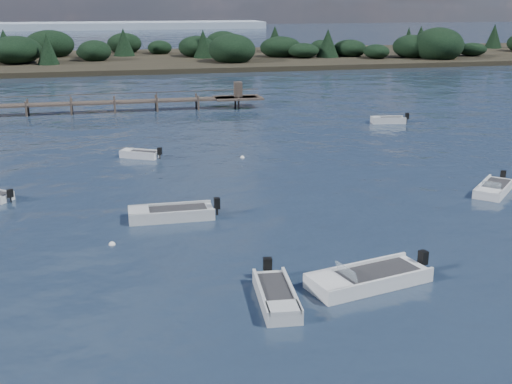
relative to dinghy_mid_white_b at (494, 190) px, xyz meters
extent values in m
plane|color=#152133|center=(-12.80, 46.10, -0.14)|extent=(400.00, 400.00, 0.00)
cube|color=silver|center=(0.01, 0.01, -0.05)|extent=(4.04, 4.01, 0.64)
cube|color=silver|center=(-1.11, -1.09, 0.32)|extent=(1.69, 1.70, 0.13)
cube|color=#27272A|center=(0.25, 0.24, 0.25)|extent=(2.88, 2.86, 0.11)
cube|color=silver|center=(0.52, -0.51, 0.32)|extent=(3.02, 2.98, 0.13)
cube|color=silver|center=(-0.50, 0.53, 0.32)|extent=(3.02, 2.98, 0.13)
cube|color=black|center=(1.63, 1.60, 0.43)|extent=(0.40, 0.40, 0.50)
cylinder|color=black|center=(1.63, 1.60, -0.01)|extent=(0.13, 0.13, 0.50)
cube|color=silver|center=(-0.64, -0.63, 0.54)|extent=(0.89, 0.90, 0.38)
cube|color=#AFB4B7|center=(-16.60, -11.16, -0.04)|extent=(1.68, 4.01, 0.73)
cube|color=#AFB4B7|center=(-16.73, -12.63, 0.38)|extent=(1.28, 1.04, 0.15)
cube|color=#27272A|center=(-16.57, -10.84, 0.30)|extent=(1.30, 2.74, 0.12)
cube|color=#AFB4B7|center=(-16.00, -11.21, 0.38)|extent=(0.47, 3.90, 0.15)
cube|color=#AFB4B7|center=(-17.20, -11.10, 0.38)|extent=(0.47, 3.90, 0.15)
cube|color=black|center=(-16.40, -8.98, 0.51)|extent=(0.38, 0.32, 0.57)
cylinder|color=black|center=(-16.40, -8.98, 0.01)|extent=(0.11, 0.11, 0.57)
cube|color=silver|center=(-12.49, -10.46, -0.04)|extent=(5.44, 3.06, 0.75)
cube|color=silver|center=(-14.39, -10.91, 0.40)|extent=(1.60, 1.97, 0.15)
cube|color=#27272A|center=(-12.09, -10.36, 0.31)|extent=(3.75, 2.30, 0.13)
cube|color=silver|center=(-12.28, -11.33, 0.40)|extent=(5.03, 1.31, 0.15)
cube|color=silver|center=(-12.69, -9.58, 0.40)|extent=(5.03, 1.31, 0.15)
cube|color=black|center=(-9.76, -9.81, 0.53)|extent=(0.38, 0.42, 0.59)
cylinder|color=black|center=(-9.76, -9.81, 0.02)|extent=(0.13, 0.13, 0.59)
cube|color=silver|center=(-13.59, -10.72, 0.66)|extent=(0.48, 1.39, 0.45)
cube|color=#AFB4B7|center=(-19.53, -0.36, -0.04)|extent=(4.50, 1.77, 0.75)
cube|color=#AFB4B7|center=(-21.23, -0.34, 0.40)|extent=(1.10, 1.55, 0.15)
cube|color=#27272A|center=(-19.17, -0.37, 0.31)|extent=(3.06, 1.41, 0.13)
cube|color=#AFB4B7|center=(-19.54, -1.15, 0.40)|extent=(4.48, 0.19, 0.15)
cube|color=#AFB4B7|center=(-19.52, 0.42, 0.40)|extent=(4.48, 0.19, 0.15)
cube|color=black|center=(-17.06, -0.40, 0.53)|extent=(0.30, 0.37, 0.59)
cylinder|color=black|center=(-17.06, -0.40, 0.01)|extent=(0.11, 0.11, 0.59)
cube|color=silver|center=(-20.38, 13.73, -0.05)|extent=(2.98, 2.35, 0.65)
cube|color=silver|center=(-21.30, 14.26, 0.33)|extent=(1.08, 1.21, 0.13)
cube|color=#27272A|center=(-20.18, 13.62, 0.26)|extent=(2.09, 1.71, 0.11)
cube|color=silver|center=(-20.62, 13.29, 0.33)|extent=(2.49, 1.47, 0.13)
cube|color=silver|center=(-20.13, 14.17, 0.33)|extent=(2.49, 1.47, 0.13)
cube|color=black|center=(-18.98, 12.94, 0.44)|extent=(0.38, 0.40, 0.51)
cylinder|color=black|center=(-18.98, 12.94, -0.01)|extent=(0.13, 0.13, 0.51)
cube|color=#AFB4B7|center=(3.07, 22.10, -0.04)|extent=(3.27, 1.73, 0.73)
cube|color=#AFB4B7|center=(1.90, 22.29, 0.38)|extent=(0.92, 1.23, 0.15)
cube|color=#27272A|center=(3.31, 22.06, 0.30)|extent=(2.25, 1.32, 0.12)
cube|color=#AFB4B7|center=(2.98, 21.55, 0.38)|extent=(3.09, 0.62, 0.15)
cube|color=#AFB4B7|center=(3.16, 22.65, 0.38)|extent=(3.09, 0.62, 0.15)
cube|color=black|center=(4.83, 21.81, 0.51)|extent=(0.34, 0.39, 0.57)
cylinder|color=black|center=(4.83, 21.81, 0.01)|extent=(0.12, 0.12, 0.57)
cube|color=black|center=(-28.23, 4.51, 0.40)|extent=(0.36, 0.38, 0.47)
cylinder|color=black|center=(-28.23, 4.51, -0.02)|extent=(0.12, 0.12, 0.47)
sphere|color=white|center=(-22.69, -3.56, -0.14)|extent=(0.32, 0.32, 0.32)
sphere|color=white|center=(-13.05, 11.92, -0.14)|extent=(0.32, 0.32, 0.32)
cube|color=#453A32|center=(-8.80, 34.10, 0.86)|extent=(5.00, 3.20, 0.18)
cube|color=#453A32|center=(-8.80, 34.10, 1.76)|extent=(0.80, 0.80, 1.60)
cylinder|color=#453A32|center=(-30.27, 33.24, 0.26)|extent=(0.20, 0.20, 2.20)
cylinder|color=#453A32|center=(-30.27, 34.95, 0.26)|extent=(0.20, 0.20, 2.20)
cylinder|color=#453A32|center=(-26.00, 33.24, 0.26)|extent=(0.20, 0.20, 2.20)
cylinder|color=#453A32|center=(-26.00, 34.95, 0.26)|extent=(0.20, 0.20, 2.20)
cylinder|color=#453A32|center=(-21.74, 33.24, 0.26)|extent=(0.20, 0.20, 2.20)
cylinder|color=#453A32|center=(-21.74, 34.95, 0.26)|extent=(0.20, 0.20, 2.20)
cylinder|color=#453A32|center=(-17.47, 33.24, 0.26)|extent=(0.20, 0.20, 2.20)
cylinder|color=#453A32|center=(-17.47, 34.95, 0.26)|extent=(0.20, 0.20, 2.20)
cylinder|color=#453A32|center=(-13.20, 33.24, 0.26)|extent=(0.20, 0.20, 2.20)
cylinder|color=#453A32|center=(-13.20, 34.95, 0.26)|extent=(0.20, 0.20, 2.20)
cylinder|color=#453A32|center=(-8.94, 33.24, 0.26)|extent=(0.20, 0.20, 2.20)
cylinder|color=#453A32|center=(-8.94, 34.95, 0.26)|extent=(0.20, 0.20, 2.20)
cube|color=black|center=(12.20, 86.10, -0.14)|extent=(190.00, 40.00, 1.60)
ellipsoid|color=black|center=(12.20, 86.10, 2.66)|extent=(180.50, 36.00, 4.40)
camera|label=1|loc=(-22.47, -32.87, 11.18)|focal=45.00mm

